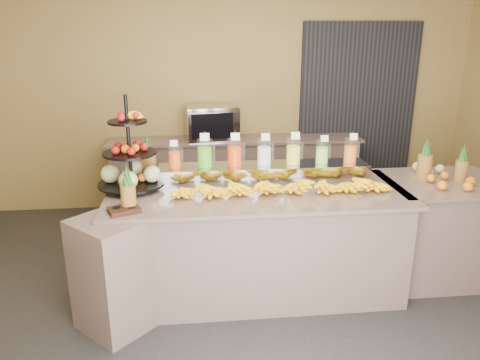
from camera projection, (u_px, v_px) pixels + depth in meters
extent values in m
plane|color=black|center=(261.00, 308.00, 3.91)|extent=(6.00, 6.00, 0.00)
cube|color=olive|center=(233.00, 97.00, 5.84)|extent=(6.00, 0.02, 2.80)
cube|color=black|center=(357.00, 111.00, 6.02)|extent=(1.50, 0.06, 2.20)
cube|color=gray|center=(257.00, 244.00, 4.05)|extent=(2.40, 0.90, 0.90)
cube|color=gray|center=(258.00, 193.00, 3.91)|extent=(2.50, 1.00, 0.03)
cube|color=gray|center=(115.00, 274.00, 3.56)|extent=(0.71, 0.71, 0.90)
cube|color=gray|center=(438.00, 230.00, 4.32)|extent=(1.00, 0.80, 0.90)
cube|color=gray|center=(444.00, 183.00, 4.17)|extent=(1.08, 0.88, 0.03)
cube|color=gray|center=(235.00, 176.00, 5.89)|extent=(3.00, 0.50, 0.90)
cube|color=gray|center=(235.00, 140.00, 5.75)|extent=(3.10, 0.55, 0.03)
cube|color=gray|center=(264.00, 173.00, 4.15)|extent=(1.85, 0.30, 0.15)
cylinder|color=silver|center=(175.00, 156.00, 4.02)|extent=(0.11, 0.11, 0.20)
cylinder|color=#D5470B|center=(175.00, 160.00, 4.03)|extent=(0.10, 0.10, 0.14)
cylinder|color=gray|center=(173.00, 151.00, 4.01)|extent=(0.01, 0.01, 0.23)
cube|color=white|center=(174.00, 143.00, 3.93)|extent=(0.06, 0.02, 0.05)
cylinder|color=silver|center=(205.00, 153.00, 4.04)|extent=(0.13, 0.13, 0.24)
cylinder|color=#41B010|center=(205.00, 157.00, 4.05)|extent=(0.12, 0.12, 0.17)
cylinder|color=gray|center=(203.00, 146.00, 4.03)|extent=(0.01, 0.01, 0.29)
cube|color=white|center=(205.00, 137.00, 3.93)|extent=(0.08, 0.02, 0.07)
cylinder|color=silver|center=(235.00, 152.00, 4.06)|extent=(0.13, 0.13, 0.24)
cylinder|color=#FF3400|center=(235.00, 156.00, 4.08)|extent=(0.12, 0.12, 0.16)
cylinder|color=gray|center=(233.00, 146.00, 4.05)|extent=(0.01, 0.01, 0.28)
cube|color=white|center=(235.00, 137.00, 3.96)|extent=(0.08, 0.02, 0.07)
cylinder|color=silver|center=(264.00, 152.00, 4.09)|extent=(0.13, 0.13, 0.23)
cylinder|color=silver|center=(264.00, 156.00, 4.10)|extent=(0.12, 0.12, 0.16)
cylinder|color=gray|center=(262.00, 146.00, 4.08)|extent=(0.01, 0.01, 0.27)
cube|color=white|center=(266.00, 137.00, 3.99)|extent=(0.07, 0.02, 0.06)
cylinder|color=silver|center=(293.00, 151.00, 4.12)|extent=(0.13, 0.13, 0.23)
cylinder|color=yellow|center=(293.00, 155.00, 4.13)|extent=(0.12, 0.12, 0.16)
cylinder|color=gray|center=(292.00, 145.00, 4.11)|extent=(0.01, 0.01, 0.28)
cube|color=white|center=(295.00, 136.00, 4.01)|extent=(0.07, 0.02, 0.06)
cylinder|color=silver|center=(322.00, 152.00, 4.15)|extent=(0.11, 0.11, 0.21)
cylinder|color=#84E140|center=(322.00, 155.00, 4.16)|extent=(0.11, 0.11, 0.14)
cylinder|color=gray|center=(321.00, 146.00, 4.14)|extent=(0.01, 0.01, 0.24)
cube|color=white|center=(325.00, 138.00, 4.06)|extent=(0.07, 0.02, 0.06)
cylinder|color=silver|center=(351.00, 150.00, 4.17)|extent=(0.12, 0.12, 0.22)
cylinder|color=#E55A1B|center=(350.00, 154.00, 4.18)|extent=(0.11, 0.11, 0.15)
cylinder|color=gray|center=(349.00, 145.00, 4.17)|extent=(0.01, 0.01, 0.25)
cube|color=white|center=(354.00, 137.00, 4.08)|extent=(0.07, 0.02, 0.06)
ellipsoid|color=yellow|center=(182.00, 190.00, 3.79)|extent=(0.22, 0.17, 0.09)
ellipsoid|color=yellow|center=(211.00, 189.00, 3.81)|extent=(0.22, 0.17, 0.09)
ellipsoid|color=yellow|center=(239.00, 188.00, 3.84)|extent=(0.22, 0.17, 0.09)
ellipsoid|color=yellow|center=(266.00, 187.00, 3.86)|extent=(0.22, 0.17, 0.09)
ellipsoid|color=yellow|center=(294.00, 186.00, 3.88)|extent=(0.22, 0.17, 0.09)
ellipsoid|color=yellow|center=(321.00, 185.00, 3.91)|extent=(0.22, 0.17, 0.09)
ellipsoid|color=yellow|center=(347.00, 185.00, 3.93)|extent=(0.22, 0.17, 0.09)
ellipsoid|color=yellow|center=(374.00, 184.00, 3.95)|extent=(0.22, 0.17, 0.09)
ellipsoid|color=yellow|center=(202.00, 182.00, 3.79)|extent=(0.18, 0.15, 0.08)
ellipsoid|color=yellow|center=(234.00, 181.00, 3.81)|extent=(0.18, 0.15, 0.08)
ellipsoid|color=yellow|center=(265.00, 180.00, 3.84)|extent=(0.18, 0.15, 0.08)
ellipsoid|color=yellow|center=(296.00, 179.00, 3.86)|extent=(0.18, 0.15, 0.08)
ellipsoid|color=yellow|center=(326.00, 178.00, 3.89)|extent=(0.18, 0.15, 0.08)
ellipsoid|color=yellow|center=(356.00, 177.00, 3.92)|extent=(0.18, 0.15, 0.08)
cylinder|color=black|center=(129.00, 143.00, 3.86)|extent=(0.04, 0.04, 0.79)
cylinder|color=black|center=(132.00, 183.00, 3.97)|extent=(0.66, 0.66, 0.02)
cylinder|color=black|center=(130.00, 153.00, 3.89)|extent=(0.52, 0.52, 0.02)
cylinder|color=black|center=(127.00, 122.00, 3.80)|extent=(0.37, 0.37, 0.02)
sphere|color=beige|center=(152.00, 173.00, 3.96)|extent=(0.15, 0.15, 0.15)
sphere|color=maroon|center=(144.00, 147.00, 3.88)|extent=(0.07, 0.07, 0.07)
sphere|color=orange|center=(121.00, 178.00, 3.94)|extent=(0.08, 0.08, 0.08)
cube|color=black|center=(124.00, 210.00, 3.47)|extent=(0.27, 0.24, 0.03)
cylinder|color=brown|center=(128.00, 197.00, 3.50)|extent=(0.11, 0.11, 0.19)
cone|color=#1A4918|center=(127.00, 175.00, 3.44)|extent=(0.06, 0.06, 0.16)
cylinder|color=brown|center=(149.00, 166.00, 4.15)|extent=(0.14, 0.14, 0.26)
cone|color=#1A4918|center=(147.00, 143.00, 4.09)|extent=(0.07, 0.07, 0.16)
cylinder|color=brown|center=(424.00, 167.00, 4.21)|extent=(0.12, 0.12, 0.22)
cylinder|color=brown|center=(461.00, 171.00, 4.16)|extent=(0.11, 0.11, 0.18)
ellipsoid|color=orange|center=(451.00, 181.00, 4.03)|extent=(0.33, 0.22, 0.08)
cube|color=gray|center=(212.00, 123.00, 5.65)|extent=(0.66, 0.49, 0.41)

